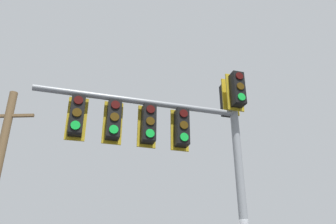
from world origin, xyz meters
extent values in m
cylinder|color=gray|center=(0.88, -0.51, 2.78)|extent=(0.20, 0.20, 5.56)
cylinder|color=gray|center=(-1.52, -0.82, 5.10)|extent=(4.82, 0.77, 0.14)
cube|color=black|center=(0.92, -0.81, 5.65)|extent=(0.34, 0.34, 0.90)
cube|color=#B29319|center=(0.90, -0.64, 5.65)|extent=(0.44, 0.10, 1.04)
cylinder|color=#360503|center=(0.94, -0.97, 5.95)|extent=(0.20, 0.06, 0.20)
cylinder|color=#3C2703|center=(0.94, -0.97, 5.65)|extent=(0.20, 0.06, 0.20)
cylinder|color=green|center=(0.94, -0.97, 5.35)|extent=(0.20, 0.06, 0.20)
cube|color=black|center=(0.84, -0.21, 5.65)|extent=(0.34, 0.34, 0.90)
cube|color=#B29319|center=(0.86, -0.38, 5.65)|extent=(0.44, 0.10, 1.04)
cylinder|color=#360503|center=(0.82, -0.05, 5.95)|extent=(0.20, 0.06, 0.20)
cylinder|color=#3C2703|center=(0.82, -0.05, 5.65)|extent=(0.20, 0.06, 0.20)
cylinder|color=green|center=(0.82, -0.05, 5.35)|extent=(0.20, 0.06, 0.20)
cube|color=black|center=(-0.52, -0.69, 4.55)|extent=(0.34, 0.34, 0.90)
cube|color=#B29319|center=(-0.54, -0.52, 4.55)|extent=(0.44, 0.10, 1.04)
cylinder|color=#360503|center=(-0.50, -0.86, 4.85)|extent=(0.20, 0.06, 0.20)
cylinder|color=#3C2703|center=(-0.50, -0.86, 4.55)|extent=(0.20, 0.06, 0.20)
cylinder|color=green|center=(-0.50, -0.86, 4.25)|extent=(0.20, 0.06, 0.20)
cube|color=black|center=(-1.32, -0.80, 4.55)|extent=(0.34, 0.34, 0.90)
cube|color=#B29319|center=(-1.34, -0.63, 4.55)|extent=(0.44, 0.11, 1.04)
cylinder|color=#360503|center=(-1.29, -0.96, 4.85)|extent=(0.20, 0.06, 0.20)
cylinder|color=#3C2703|center=(-1.29, -0.96, 4.55)|extent=(0.20, 0.06, 0.20)
cylinder|color=green|center=(-1.29, -0.96, 4.25)|extent=(0.20, 0.06, 0.20)
cube|color=black|center=(-2.12, -0.90, 4.55)|extent=(0.33, 0.33, 0.90)
cube|color=#B29319|center=(-2.14, -0.73, 4.55)|extent=(0.44, 0.09, 1.04)
cylinder|color=#360503|center=(-2.10, -1.07, 4.85)|extent=(0.20, 0.05, 0.20)
cylinder|color=#3C2703|center=(-2.10, -1.07, 4.55)|extent=(0.20, 0.05, 0.20)
cylinder|color=green|center=(-2.10, -1.07, 4.25)|extent=(0.20, 0.05, 0.20)
cube|color=black|center=(-2.92, -1.01, 4.55)|extent=(0.33, 0.33, 0.90)
cube|color=#B29319|center=(-2.94, -0.84, 4.55)|extent=(0.44, 0.08, 1.04)
cylinder|color=#360503|center=(-2.91, -1.17, 4.85)|extent=(0.20, 0.05, 0.20)
cylinder|color=#3C2703|center=(-2.91, -1.17, 4.55)|extent=(0.20, 0.05, 0.20)
cylinder|color=green|center=(-2.91, -1.17, 4.25)|extent=(0.20, 0.05, 0.20)
cube|color=brown|center=(-6.63, 6.20, 7.58)|extent=(2.14, 0.55, 0.12)
camera|label=1|loc=(-2.02, -8.21, 1.29)|focal=37.55mm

